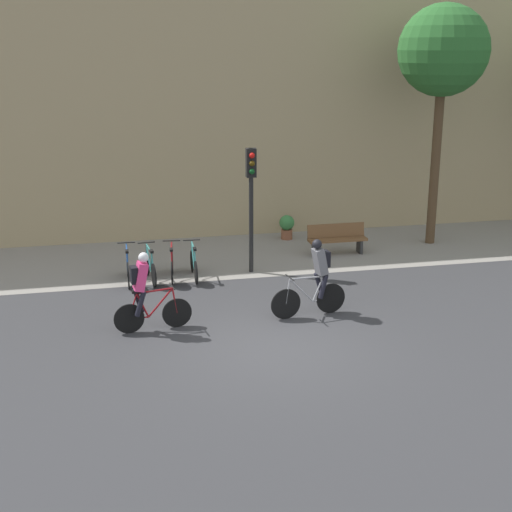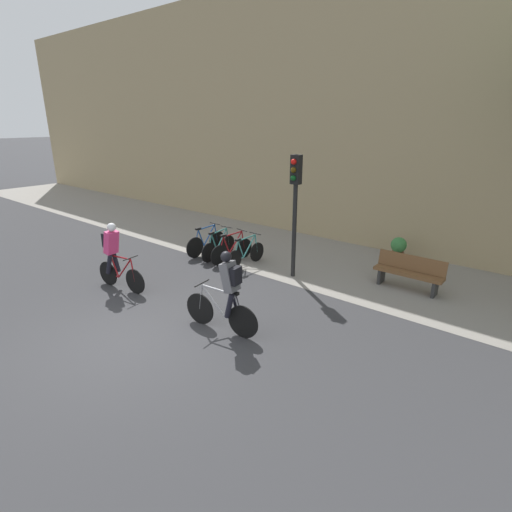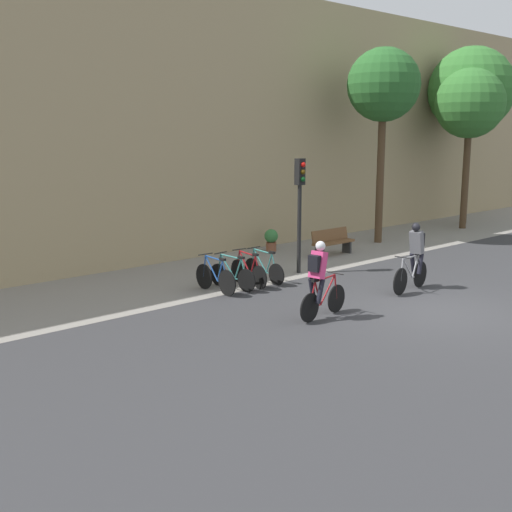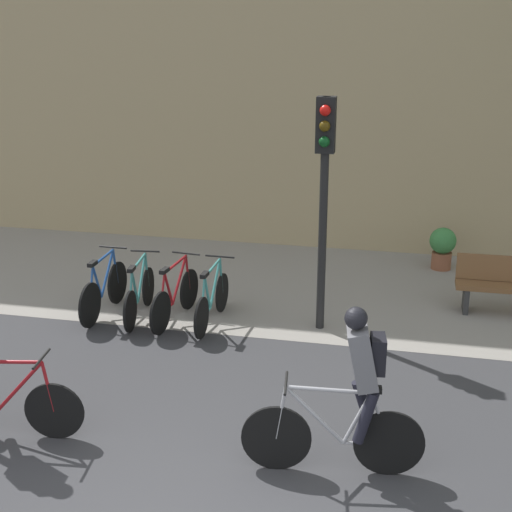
# 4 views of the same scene
# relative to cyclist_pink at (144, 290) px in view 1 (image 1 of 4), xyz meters

# --- Properties ---
(ground) EXTENTS (200.00, 200.00, 0.00)m
(ground) POSITION_rel_cyclist_pink_xyz_m (2.53, -1.42, -0.95)
(ground) COLOR #333335
(kerb_strip) EXTENTS (44.00, 4.50, 0.01)m
(kerb_strip) POSITION_rel_cyclist_pink_xyz_m (2.53, 5.33, -0.94)
(kerb_strip) COLOR gray
(kerb_strip) RESTS_ON ground
(building_facade) EXTENTS (44.00, 0.60, 8.92)m
(building_facade) POSITION_rel_cyclist_pink_xyz_m (2.53, 7.88, 3.51)
(building_facade) COLOR tan
(building_facade) RESTS_ON ground
(cyclist_pink) EXTENTS (1.70, 0.50, 1.77)m
(cyclist_pink) POSITION_rel_cyclist_pink_xyz_m (0.00, 0.00, 0.00)
(cyclist_pink) COLOR black
(cyclist_pink) RESTS_ON ground
(cyclist_grey) EXTENTS (1.82, 0.51, 1.79)m
(cyclist_grey) POSITION_rel_cyclist_pink_xyz_m (3.87, 0.14, -0.00)
(cyclist_grey) COLOR black
(cyclist_grey) RESTS_ON ground
(parked_bike_0) EXTENTS (0.46, 1.67, 0.97)m
(parked_bike_0) POSITION_rel_cyclist_pink_xyz_m (-0.21, 3.44, -0.54)
(parked_bike_0) COLOR black
(parked_bike_0) RESTS_ON ground
(parked_bike_1) EXTENTS (0.46, 1.64, 0.94)m
(parked_bike_1) POSITION_rel_cyclist_pink_xyz_m (0.36, 3.44, -0.56)
(parked_bike_1) COLOR black
(parked_bike_1) RESTS_ON ground
(parked_bike_2) EXTENTS (0.46, 1.66, 0.95)m
(parked_bike_2) POSITION_rel_cyclist_pink_xyz_m (0.94, 3.44, -0.56)
(parked_bike_2) COLOR black
(parked_bike_2) RESTS_ON ground
(parked_bike_3) EXTENTS (0.46, 1.64, 0.94)m
(parked_bike_3) POSITION_rel_cyclist_pink_xyz_m (1.51, 3.44, -0.56)
(parked_bike_3) COLOR black
(parked_bike_3) RESTS_ON ground
(traffic_light_pole) EXTENTS (0.26, 0.30, 3.37)m
(traffic_light_pole) POSITION_rel_cyclist_pink_xyz_m (3.11, 3.63, 1.40)
(traffic_light_pole) COLOR black
(traffic_light_pole) RESTS_ON ground
(bench) EXTENTS (1.75, 0.44, 0.89)m
(bench) POSITION_rel_cyclist_pink_xyz_m (5.95, 4.80, -0.47)
(bench) COLOR brown
(bench) RESTS_ON ground
(street_tree_0) EXTENTS (2.67, 2.67, 7.15)m
(street_tree_0) POSITION_rel_cyclist_pink_xyz_m (9.21, 5.36, 4.80)
(street_tree_0) COLOR #4C3823
(street_tree_0) RESTS_ON ground
(potted_plant) EXTENTS (0.48, 0.48, 0.78)m
(potted_plant) POSITION_rel_cyclist_pink_xyz_m (4.94, 6.75, -0.51)
(potted_plant) COLOR brown
(potted_plant) RESTS_ON ground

